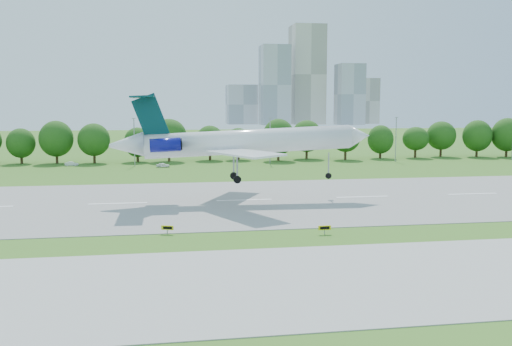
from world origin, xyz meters
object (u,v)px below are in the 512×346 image
airliner (236,141)px  taxi_sign_left (167,228)px  service_vehicle_b (163,165)px  service_vehicle_a (71,164)px

airliner → taxi_sign_left: size_ratio=28.63×
airliner → service_vehicle_b: size_ratio=12.75×
service_vehicle_a → service_vehicle_b: (23.06, -7.15, 0.02)m
taxi_sign_left → service_vehicle_b: service_vehicle_b is taller
airliner → service_vehicle_a: airliner is taller
service_vehicle_a → service_vehicle_b: bearing=-112.6°
taxi_sign_left → service_vehicle_a: bearing=125.5°
taxi_sign_left → service_vehicle_a: 85.80m
taxi_sign_left → service_vehicle_b: size_ratio=0.45×
taxi_sign_left → service_vehicle_a: service_vehicle_a is taller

